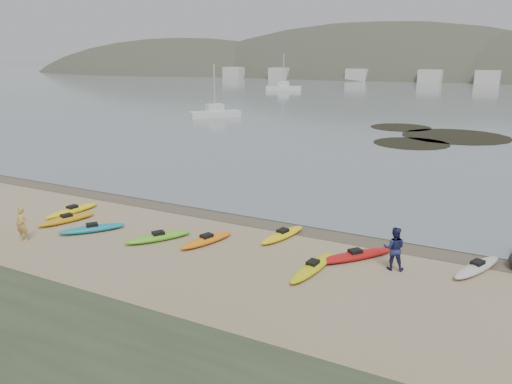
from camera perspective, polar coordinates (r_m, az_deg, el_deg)
The scene contains 9 objects.
ground at distance 27.35m, azimuth 0.00°, elevation -3.03°, with size 600.00×600.00×0.00m, color tan.
wet_sand at distance 27.09m, azimuth -0.30°, elevation -3.20°, with size 60.00×60.00×0.00m, color brown.
water at distance 323.28m, azimuth 26.31°, elevation 12.38°, with size 1200.00×1200.00×0.00m, color slate.
kayaks at distance 23.96m, azimuth -4.31°, elevation -5.38°, with size 22.43×7.17×0.34m.
person_west at distance 26.32m, azimuth -25.19°, elevation -3.36°, with size 0.62×0.41×1.70m, color #D5AC55.
person_east at distance 21.53m, azimuth 15.52°, elevation -6.23°, with size 0.90×0.70×1.85m, color navy.
kelp_mats at distance 58.45m, azimuth 19.53°, elevation 6.07°, with size 16.13×18.39×0.04m.
moored_boats at distance 97.74m, azimuth 22.98°, elevation 9.49°, with size 98.97×72.59×1.21m.
far_town at distance 168.18m, azimuth 26.28°, elevation 11.64°, with size 199.00×5.00×4.00m.
Camera 1 is at (12.10, -22.94, 8.67)m, focal length 35.00 mm.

